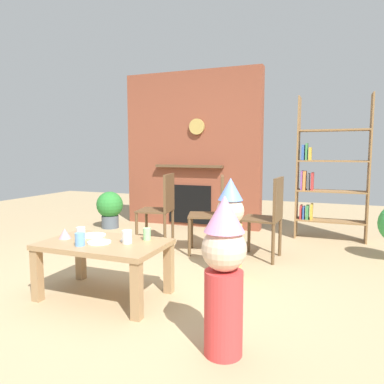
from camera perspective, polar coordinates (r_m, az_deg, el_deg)
ground_plane at (r=3.27m, az=-5.19°, el=-14.70°), size 12.00×12.00×0.00m
brick_fireplace_feature at (r=5.71m, az=-0.00°, el=6.57°), size 2.20×0.28×2.40m
bookshelf at (r=5.13m, az=20.32°, el=2.53°), size 0.90×0.28×1.90m
coffee_table at (r=3.03m, az=-13.67°, el=-9.05°), size 0.99×0.62×0.45m
paper_cup_near_left at (r=2.92m, az=-17.24°, el=-7.14°), size 0.08×0.08×0.10m
paper_cup_near_right at (r=2.99m, az=-7.12°, el=-6.59°), size 0.06×0.06×0.10m
paper_cup_center at (r=3.10m, az=-17.11°, el=-6.30°), size 0.07×0.07×0.11m
paper_cup_far_left at (r=2.91m, az=-10.20°, el=-6.97°), size 0.08×0.08×0.10m
paper_plate_front at (r=2.98m, az=-14.41°, el=-7.67°), size 0.19×0.19×0.01m
paper_plate_rear at (r=3.23m, az=-15.29°, el=-6.61°), size 0.21×0.21×0.01m
birthday_cake_slice at (r=3.20m, az=-19.41°, el=-6.19°), size 0.10×0.10×0.08m
table_fork at (r=3.05m, az=-10.90°, el=-7.33°), size 0.08×0.14×0.01m
child_with_cone_hat at (r=2.11m, az=5.04°, el=-12.45°), size 0.26×0.26×0.93m
child_in_pink at (r=3.40m, az=6.03°, el=-5.18°), size 0.26×0.26×0.93m
dining_chair_left at (r=4.53m, az=-4.75°, el=-2.05°), size 0.46×0.46×0.90m
dining_chair_middle at (r=4.19m, az=3.49°, el=-2.73°), size 0.50×0.50×0.90m
dining_chair_right at (r=4.01m, az=12.08°, el=-3.27°), size 0.42×0.42×0.90m
potted_plant_short at (r=5.71m, az=-12.83°, el=-2.39°), size 0.40×0.40×0.56m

